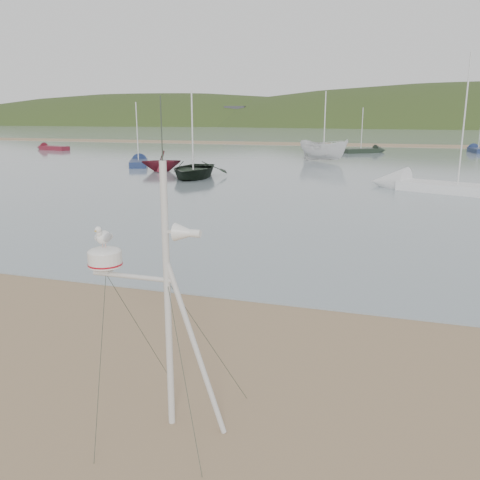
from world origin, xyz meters
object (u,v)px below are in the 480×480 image
(boat_white, at_px, (324,132))
(dinghy_red_far, at_px, (48,148))
(sailboat_blue_far, at_px, (475,149))
(mast_rig, at_px, (164,353))
(sailboat_blue_near, at_px, (139,162))
(boat_dark, at_px, (192,137))
(boat_red, at_px, (161,152))
(sailboat_dark_mid, at_px, (370,150))
(sailboat_white_near, at_px, (416,185))

(boat_white, relative_size, dinghy_red_far, 0.98)
(boat_white, distance_m, sailboat_blue_far, 23.99)
(mast_rig, height_order, boat_white, boat_white)
(sailboat_blue_near, bearing_deg, mast_rig, -60.86)
(boat_dark, bearing_deg, boat_white, 60.48)
(boat_white, bearing_deg, boat_dark, -173.12)
(boat_red, relative_size, boat_white, 0.55)
(boat_dark, distance_m, sailboat_dark_mid, 30.41)
(sailboat_blue_near, bearing_deg, boat_red, -45.19)
(mast_rig, bearing_deg, boat_white, 95.68)
(sailboat_blue_far, bearing_deg, boat_dark, -122.29)
(mast_rig, distance_m, sailboat_blue_far, 61.51)
(mast_rig, bearing_deg, sailboat_blue_near, 119.14)
(boat_red, bearing_deg, sailboat_white_near, 45.26)
(boat_white, bearing_deg, sailboat_dark_mid, 14.83)
(sailboat_dark_mid, xyz_separation_m, sailboat_blue_near, (-18.12, -21.16, -0.00))
(mast_rig, relative_size, boat_red, 1.49)
(sailboat_white_near, bearing_deg, sailboat_blue_near, 158.81)
(sailboat_blue_near, bearing_deg, sailboat_white_near, -21.19)
(sailboat_blue_far, bearing_deg, boat_red, -129.60)
(boat_red, xyz_separation_m, sailboat_blue_far, (25.55, 30.89, -1.21))
(sailboat_white_near, xyz_separation_m, sailboat_blue_near, (-22.57, 8.75, 0.00))
(sailboat_white_near, bearing_deg, mast_rig, -98.32)
(boat_red, height_order, dinghy_red_far, boat_red)
(sailboat_dark_mid, xyz_separation_m, sailboat_white_near, (4.45, -29.90, -0.00))
(boat_dark, relative_size, sailboat_blue_near, 0.98)
(boat_dark, bearing_deg, sailboat_white_near, -11.93)
(mast_rig, relative_size, sailboat_blue_far, 0.75)
(sailboat_white_near, distance_m, sailboat_blue_far, 36.12)
(mast_rig, distance_m, sailboat_dark_mid, 55.06)
(boat_dark, distance_m, dinghy_red_far, 36.17)
(boat_red, relative_size, sailboat_blue_near, 0.52)
(sailboat_dark_mid, xyz_separation_m, dinghy_red_far, (-38.68, -6.85, -0.01))
(boat_white, height_order, dinghy_red_far, boat_white)
(sailboat_blue_far, bearing_deg, sailboat_white_near, -101.50)
(dinghy_red_far, bearing_deg, boat_white, -9.92)
(sailboat_blue_near, bearing_deg, boat_white, 28.94)
(sailboat_dark_mid, bearing_deg, boat_red, -118.70)
(sailboat_dark_mid, distance_m, sailboat_white_near, 30.23)
(mast_rig, distance_m, dinghy_red_far, 62.29)
(sailboat_blue_near, bearing_deg, sailboat_dark_mid, 49.42)
(boat_white, relative_size, sailboat_white_near, 0.64)
(sailboat_blue_near, height_order, sailboat_blue_far, sailboat_blue_far)
(sailboat_blue_far, bearing_deg, mast_rig, -100.19)
(boat_red, bearing_deg, sailboat_blue_far, 109.45)
(boat_red, height_order, sailboat_blue_near, sailboat_blue_near)
(boat_white, relative_size, sailboat_dark_mid, 0.99)
(sailboat_white_near, height_order, sailboat_blue_near, sailboat_white_near)
(boat_dark, distance_m, sailboat_blue_near, 11.38)
(boat_red, bearing_deg, boat_dark, 19.96)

